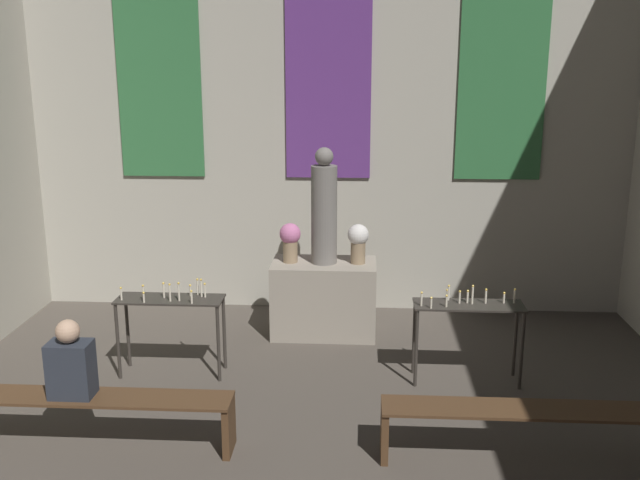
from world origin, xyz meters
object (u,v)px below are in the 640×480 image
(flower_vase_left, at_px, (290,240))
(pew_back_left, at_px, (93,409))
(altar, at_px, (324,298))
(candle_rack_left, at_px, (171,311))
(pew_back_right, at_px, (527,422))
(statue, at_px, (324,210))
(candle_rack_right, at_px, (468,317))
(person_seated, at_px, (71,363))
(flower_vase_right, at_px, (358,241))

(flower_vase_left, height_order, pew_back_left, flower_vase_left)
(altar, bearing_deg, pew_back_left, -123.47)
(candle_rack_left, height_order, pew_back_left, candle_rack_left)
(candle_rack_left, bearing_deg, pew_back_right, -24.22)
(flower_vase_left, height_order, candle_rack_left, flower_vase_left)
(statue, xyz_separation_m, pew_back_left, (-1.81, -2.74, -1.17))
(pew_back_right, bearing_deg, flower_vase_left, 128.93)
(candle_rack_right, bearing_deg, statue, 141.02)
(altar, xyz_separation_m, candle_rack_left, (-1.53, -1.24, 0.25))
(statue, distance_m, person_seated, 3.46)
(altar, bearing_deg, statue, 0.00)
(statue, distance_m, candle_rack_right, 2.13)
(candle_rack_right, height_order, person_seated, person_seated)
(flower_vase_left, xyz_separation_m, candle_rack_left, (-1.13, -1.24, -0.47))
(altar, height_order, person_seated, person_seated)
(altar, distance_m, person_seated, 3.39)
(flower_vase_right, distance_m, pew_back_left, 3.62)
(candle_rack_right, bearing_deg, flower_vase_left, 147.35)
(statue, relative_size, flower_vase_right, 2.91)
(candle_rack_right, bearing_deg, pew_back_left, -155.76)
(altar, height_order, candle_rack_left, candle_rack_left)
(statue, xyz_separation_m, flower_vase_left, (-0.40, 0.00, -0.36))
(candle_rack_right, distance_m, pew_back_right, 1.57)
(candle_rack_left, bearing_deg, altar, 39.04)
(statue, relative_size, person_seated, 2.02)
(statue, relative_size, pew_back_left, 0.58)
(flower_vase_right, xyz_separation_m, pew_back_left, (-2.22, -2.74, -0.81))
(flower_vase_left, relative_size, candle_rack_right, 0.43)
(candle_rack_left, relative_size, person_seated, 1.63)
(person_seated, bearing_deg, flower_vase_left, 60.18)
(pew_back_left, xyz_separation_m, person_seated, (-0.16, -0.00, 0.41))
(statue, height_order, person_seated, statue)
(candle_rack_right, xyz_separation_m, person_seated, (-3.50, -1.51, 0.07))
(pew_back_left, bearing_deg, pew_back_right, 0.00)
(pew_back_right, bearing_deg, statue, 123.47)
(flower_vase_right, height_order, person_seated, flower_vase_right)
(flower_vase_right, relative_size, candle_rack_left, 0.43)
(statue, bearing_deg, person_seated, -125.74)
(pew_back_left, xyz_separation_m, pew_back_right, (3.63, 0.00, 0.00))
(statue, relative_size, pew_back_right, 0.58)
(altar, relative_size, flower_vase_right, 2.63)
(person_seated, bearing_deg, pew_back_left, 0.00)
(candle_rack_left, xyz_separation_m, pew_back_right, (3.34, -1.50, -0.34))
(flower_vase_right, bearing_deg, statue, 180.00)
(flower_vase_left, height_order, person_seated, flower_vase_left)
(altar, distance_m, flower_vase_left, 0.82)
(pew_back_left, bearing_deg, altar, 56.53)
(statue, height_order, candle_rack_right, statue)
(altar, distance_m, pew_back_right, 3.29)
(pew_back_left, distance_m, pew_back_right, 3.63)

